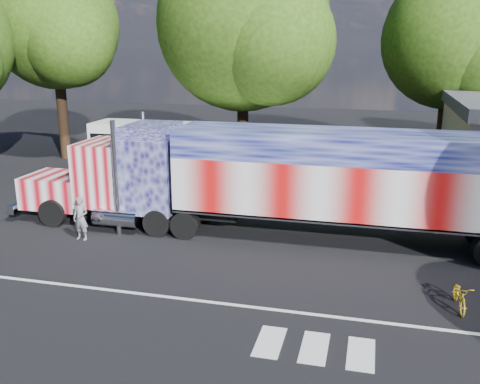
% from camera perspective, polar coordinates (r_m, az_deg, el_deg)
% --- Properties ---
extents(ground, '(100.00, 100.00, 0.00)m').
position_cam_1_polar(ground, '(19.69, -2.16, -7.61)').
color(ground, black).
extents(lane_markings, '(30.00, 2.67, 0.01)m').
position_cam_1_polar(lane_markings, '(16.00, -0.02, -13.33)').
color(lane_markings, silver).
rests_on(lane_markings, ground).
extents(semi_truck, '(22.54, 3.56, 4.81)m').
position_cam_1_polar(semi_truck, '(21.65, 5.29, 1.40)').
color(semi_truck, black).
rests_on(semi_truck, ground).
extents(coach_bus, '(11.56, 2.69, 3.36)m').
position_cam_1_polar(coach_bus, '(30.76, -5.30, 4.21)').
color(coach_bus, white).
rests_on(coach_bus, ground).
extents(woman, '(0.69, 0.47, 1.81)m').
position_cam_1_polar(woman, '(22.64, -16.63, -2.70)').
color(woman, slate).
rests_on(woman, ground).
extents(bicycle, '(0.65, 1.63, 0.84)m').
position_cam_1_polar(bicycle, '(17.67, 22.40, -10.17)').
color(bicycle, gold).
rests_on(bicycle, ground).
extents(tree_nw_a, '(8.80, 8.38, 13.14)m').
position_cam_1_polar(tree_nw_a, '(38.72, -19.00, 16.41)').
color(tree_nw_a, black).
rests_on(tree_nw_a, ground).
extents(tree_n_mid, '(10.94, 10.42, 14.10)m').
position_cam_1_polar(tree_n_mid, '(33.50, 0.59, 17.40)').
color(tree_n_mid, black).
rests_on(tree_n_mid, ground).
extents(tree_ne_a, '(8.73, 8.32, 12.11)m').
position_cam_1_polar(tree_ne_a, '(36.06, 21.82, 14.70)').
color(tree_ne_a, black).
rests_on(tree_ne_a, ground).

